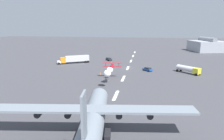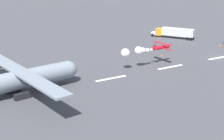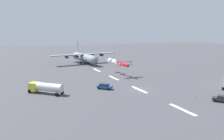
{
  "view_description": "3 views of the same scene",
  "coord_description": "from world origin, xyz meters",
  "px_view_note": "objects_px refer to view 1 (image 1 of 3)",
  "views": [
    {
      "loc": [
        86.58,
        7.65,
        18.8
      ],
      "look_at": [
        17.82,
        -4.12,
        2.94
      ],
      "focal_mm": 31.92,
      "sensor_mm": 36.0,
      "label": 1
    },
    {
      "loc": [
        71.24,
        60.69,
        24.31
      ],
      "look_at": [
        35.43,
        0.0,
        2.01
      ],
      "focal_mm": 51.52,
      "sensor_mm": 36.0,
      "label": 2
    },
    {
      "loc": [
        -53.55,
        31.14,
        15.92
      ],
      "look_at": [
        13.42,
        2.53,
        3.64
      ],
      "focal_mm": 36.46,
      "sensor_mm": 36.0,
      "label": 3
    }
  ],
  "objects_px": {
    "traffic_cone_far": "(100,73)",
    "semi_truck_orange": "(74,59)",
    "traffic_cone_near": "(111,62)",
    "stunt_biplane_red": "(110,70)",
    "followme_car_yellow": "(109,59)",
    "airport_staff_sedan": "(148,69)",
    "fuel_tanker_truck": "(188,69)",
    "cargo_transport_plane": "(94,115)"
  },
  "relations": [
    {
      "from": "traffic_cone_far",
      "to": "semi_truck_orange",
      "type": "bearing_deg",
      "value": -138.18
    },
    {
      "from": "traffic_cone_near",
      "to": "traffic_cone_far",
      "type": "height_order",
      "value": "same"
    },
    {
      "from": "traffic_cone_far",
      "to": "stunt_biplane_red",
      "type": "bearing_deg",
      "value": 26.34
    },
    {
      "from": "traffic_cone_far",
      "to": "followme_car_yellow",
      "type": "bearing_deg",
      "value": -175.71
    },
    {
      "from": "semi_truck_orange",
      "to": "airport_staff_sedan",
      "type": "height_order",
      "value": "semi_truck_orange"
    },
    {
      "from": "fuel_tanker_truck",
      "to": "traffic_cone_far",
      "type": "xyz_separation_m",
      "value": [
        6.95,
        -34.16,
        -1.37
      ]
    },
    {
      "from": "cargo_transport_plane",
      "to": "followme_car_yellow",
      "type": "xyz_separation_m",
      "value": [
        -72.66,
        -11.04,
        -2.51
      ]
    },
    {
      "from": "stunt_biplane_red",
      "to": "followme_car_yellow",
      "type": "distance_m",
      "value": 43.33
    },
    {
      "from": "airport_staff_sedan",
      "to": "traffic_cone_far",
      "type": "height_order",
      "value": "airport_staff_sedan"
    },
    {
      "from": "stunt_biplane_red",
      "to": "traffic_cone_far",
      "type": "distance_m",
      "value": 14.06
    },
    {
      "from": "followme_car_yellow",
      "to": "traffic_cone_far",
      "type": "xyz_separation_m",
      "value": [
        30.33,
        2.27,
        -0.44
      ]
    },
    {
      "from": "cargo_transport_plane",
      "to": "fuel_tanker_truck",
      "type": "bearing_deg",
      "value": 152.74
    },
    {
      "from": "fuel_tanker_truck",
      "to": "traffic_cone_near",
      "type": "distance_m",
      "value": 37.89
    },
    {
      "from": "semi_truck_orange",
      "to": "traffic_cone_far",
      "type": "xyz_separation_m",
      "value": [
        19.97,
        17.87,
        -1.77
      ]
    },
    {
      "from": "traffic_cone_near",
      "to": "traffic_cone_far",
      "type": "xyz_separation_m",
      "value": [
        23.93,
        -0.32,
        0.0
      ]
    },
    {
      "from": "traffic_cone_near",
      "to": "fuel_tanker_truck",
      "type": "bearing_deg",
      "value": 63.35
    },
    {
      "from": "semi_truck_orange",
      "to": "traffic_cone_near",
      "type": "distance_m",
      "value": 18.69
    },
    {
      "from": "semi_truck_orange",
      "to": "followme_car_yellow",
      "type": "distance_m",
      "value": 18.77
    },
    {
      "from": "stunt_biplane_red",
      "to": "airport_staff_sedan",
      "type": "bearing_deg",
      "value": 148.99
    },
    {
      "from": "traffic_cone_far",
      "to": "airport_staff_sedan",
      "type": "bearing_deg",
      "value": 114.85
    },
    {
      "from": "fuel_tanker_truck",
      "to": "followme_car_yellow",
      "type": "height_order",
      "value": "fuel_tanker_truck"
    },
    {
      "from": "cargo_transport_plane",
      "to": "fuel_tanker_truck",
      "type": "xyz_separation_m",
      "value": [
        -49.27,
        25.39,
        -1.57
      ]
    },
    {
      "from": "fuel_tanker_truck",
      "to": "traffic_cone_near",
      "type": "relative_size",
      "value": 11.52
    },
    {
      "from": "followme_car_yellow",
      "to": "traffic_cone_near",
      "type": "xyz_separation_m",
      "value": [
        6.4,
        2.59,
        -0.44
      ]
    },
    {
      "from": "stunt_biplane_red",
      "to": "semi_truck_orange",
      "type": "xyz_separation_m",
      "value": [
        -32.02,
        -23.83,
        -2.36
      ]
    },
    {
      "from": "cargo_transport_plane",
      "to": "stunt_biplane_red",
      "type": "distance_m",
      "value": 30.43
    },
    {
      "from": "stunt_biplane_red",
      "to": "airport_staff_sedan",
      "type": "relative_size",
      "value": 3.83
    },
    {
      "from": "semi_truck_orange",
      "to": "fuel_tanker_truck",
      "type": "distance_m",
      "value": 53.63
    },
    {
      "from": "fuel_tanker_truck",
      "to": "airport_staff_sedan",
      "type": "distance_m",
      "value": 15.95
    },
    {
      "from": "cargo_transport_plane",
      "to": "traffic_cone_near",
      "type": "xyz_separation_m",
      "value": [
        -66.26,
        -8.45,
        -2.94
      ]
    },
    {
      "from": "traffic_cone_near",
      "to": "airport_staff_sedan",
      "type": "bearing_deg",
      "value": 49.33
    },
    {
      "from": "airport_staff_sedan",
      "to": "followme_car_yellow",
      "type": "bearing_deg",
      "value": -136.73
    },
    {
      "from": "cargo_transport_plane",
      "to": "followme_car_yellow",
      "type": "relative_size",
      "value": 7.6
    },
    {
      "from": "followme_car_yellow",
      "to": "traffic_cone_near",
      "type": "relative_size",
      "value": 6.08
    },
    {
      "from": "airport_staff_sedan",
      "to": "traffic_cone_near",
      "type": "relative_size",
      "value": 5.6
    },
    {
      "from": "semi_truck_orange",
      "to": "followme_car_yellow",
      "type": "height_order",
      "value": "semi_truck_orange"
    },
    {
      "from": "cargo_transport_plane",
      "to": "traffic_cone_far",
      "type": "distance_m",
      "value": 43.33
    },
    {
      "from": "cargo_transport_plane",
      "to": "traffic_cone_far",
      "type": "height_order",
      "value": "cargo_transport_plane"
    },
    {
      "from": "cargo_transport_plane",
      "to": "followme_car_yellow",
      "type": "bearing_deg",
      "value": -171.36
    },
    {
      "from": "stunt_biplane_red",
      "to": "traffic_cone_near",
      "type": "height_order",
      "value": "stunt_biplane_red"
    },
    {
      "from": "stunt_biplane_red",
      "to": "semi_truck_orange",
      "type": "height_order",
      "value": "stunt_biplane_red"
    },
    {
      "from": "stunt_biplane_red",
      "to": "followme_car_yellow",
      "type": "height_order",
      "value": "stunt_biplane_red"
    }
  ]
}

